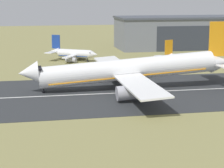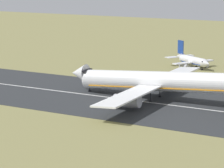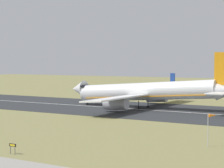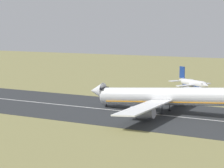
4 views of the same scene
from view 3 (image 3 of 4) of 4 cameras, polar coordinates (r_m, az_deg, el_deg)
The scene contains 7 objects.
ground_plane at distance 88.33m, azimuth -8.19°, elevation -6.84°, with size 610.88×610.88×0.00m, color olive.
runway_strip at distance 132.95m, azimuth 6.37°, elevation -3.50°, with size 370.88×43.33×0.06m, color #2B2D30.
runway_centreline at distance 132.95m, azimuth 6.37°, elevation -3.49°, with size 333.79×0.70×0.01m, color silver.
airplane_landing at distance 139.29m, azimuth 4.43°, elevation -1.06°, with size 58.67×59.88×17.65m.
airplane_parked_west at distance 191.63m, azimuth 9.20°, elevation -0.71°, with size 20.31×18.86×9.65m.
windsock_pole at distance 79.09m, azimuth 12.94°, elevation -4.28°, with size 1.46×1.98×5.82m.
runway_sign at distance 73.01m, azimuth -12.85°, elevation -7.94°, with size 1.41×0.13×1.72m.
Camera 3 is at (55.18, -14.59, 15.08)m, focal length 70.00 mm.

